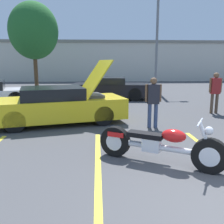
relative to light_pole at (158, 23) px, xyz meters
name	(u,v)px	position (x,y,z in m)	size (l,w,h in m)	color
parking_stripe_middle	(98,168)	(-4.35, -13.65, -4.78)	(0.12, 4.69, 0.01)	yellow
far_building	(115,60)	(-2.31, 11.11, -2.45)	(32.00, 4.20, 4.40)	beige
light_pole	(158,23)	(0.00, 0.00, 0.00)	(1.21, 0.28, 8.80)	slate
tree_background	(34,31)	(-9.41, 2.92, -0.27)	(3.91, 3.91, 6.78)	brown
motorcycle	(158,145)	(-3.13, -13.46, -4.39)	(2.36, 1.43, 0.97)	black
show_car_hood_open	(59,105)	(-5.67, -9.80, -4.17)	(4.71, 2.85, 2.13)	yellow
parked_car_mid_row	(111,88)	(-3.61, -4.16, -4.18)	(4.43, 2.18, 1.22)	black
spectator_by_show_car	(153,98)	(-2.61, -10.58, -3.85)	(0.52, 0.21, 1.59)	#38476B
spectator_midground	(215,89)	(0.39, -8.48, -3.81)	(0.52, 0.22, 1.65)	brown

